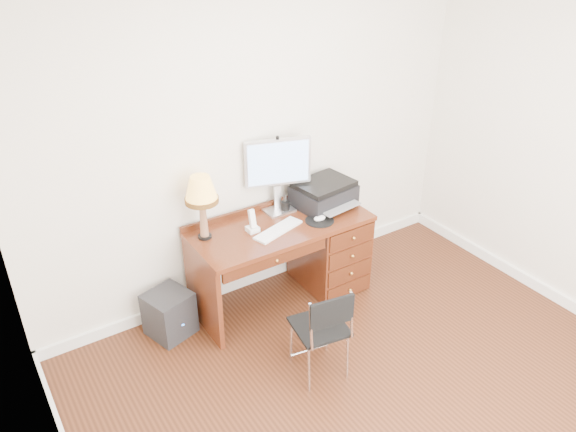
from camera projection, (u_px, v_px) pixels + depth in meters
ground at (388, 401)px, 3.92m from camera, size 4.00×4.00×0.00m
room_shell at (334, 343)px, 4.36m from camera, size 4.00×4.00×4.00m
desk at (312, 247)px, 4.90m from camera, size 1.50×0.67×0.75m
monitor at (277, 167)px, 4.60m from camera, size 0.54×0.26×0.64m
keyboard at (278, 230)px, 4.48m from camera, size 0.47×0.26×0.02m
mouse_pad at (320, 220)px, 4.61m from camera, size 0.24×0.24×0.05m
printer at (324, 193)px, 4.83m from camera, size 0.54×0.44×0.22m
leg_lamp at (201, 193)px, 4.21m from camera, size 0.26×0.26×0.53m
phone at (252, 225)px, 4.45m from camera, size 0.09×0.09×0.19m
pen_cup at (285, 206)px, 4.74m from camera, size 0.07×0.07×0.09m
chair at (325, 325)px, 3.92m from camera, size 0.41×0.41×0.77m
equipment_box at (169, 314)px, 4.46m from camera, size 0.40×0.40×0.37m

